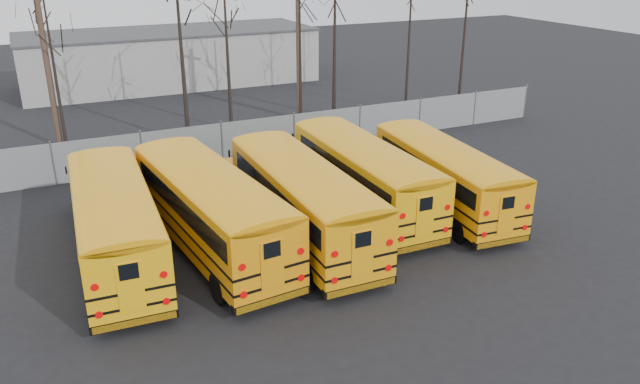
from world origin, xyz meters
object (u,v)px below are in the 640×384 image
bus_c (300,194)px  bus_d (361,170)px  utility_pole_left (45,51)px  bus_e (442,170)px  bus_b (208,203)px  utility_pole_right (298,43)px  bus_a (113,216)px

bus_c → bus_d: bearing=24.0°
utility_pole_left → bus_d: bearing=-61.2°
bus_c → bus_d: size_ratio=1.03×
bus_c → bus_e: 6.54m
bus_b → utility_pole_right: bearing=50.6°
bus_b → bus_c: bus_b is taller
bus_c → utility_pole_left: utility_pole_left is taller
bus_a → utility_pole_right: utility_pole_right is taller
bus_a → bus_e: bus_a is taller
bus_b → utility_pole_right: size_ratio=1.23×
bus_d → utility_pole_left: utility_pole_left is taller
bus_a → bus_c: 6.61m
utility_pole_left → utility_pole_right: utility_pole_left is taller
bus_c → utility_pole_left: 17.95m
utility_pole_left → bus_c: bearing=-72.9°
utility_pole_right → bus_c: bearing=-92.1°
bus_e → utility_pole_right: size_ratio=1.11×
bus_b → bus_d: 6.78m
bus_a → bus_c: size_ratio=0.98×
bus_d → bus_e: bearing=-20.0°
bus_a → bus_e: 13.09m
bus_b → bus_c: (3.33, -0.53, -0.03)m
bus_c → utility_pole_right: (6.92, 15.95, 2.93)m
bus_e → utility_pole_right: utility_pole_right is taller
bus_e → bus_d: bearing=164.1°
bus_a → bus_e: size_ratio=1.06×
bus_a → utility_pole_left: utility_pole_left is taller
bus_a → bus_b: bus_b is taller
utility_pole_left → utility_pole_right: bearing=-7.8°
bus_e → utility_pole_left: (-13.90, 15.77, 3.57)m
bus_a → bus_d: bus_a is taller
bus_d → bus_c: bearing=-155.7°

